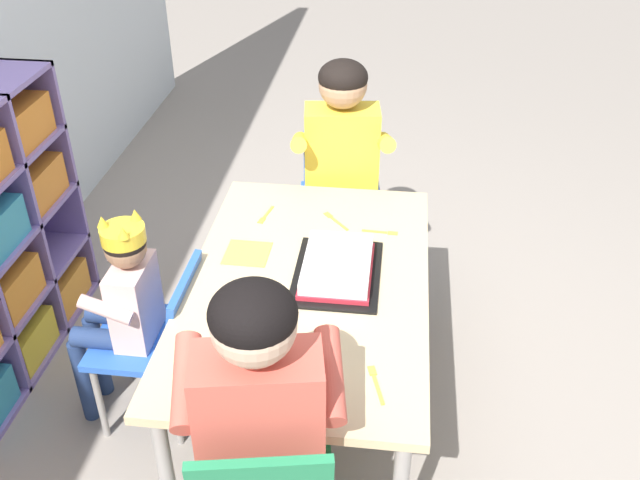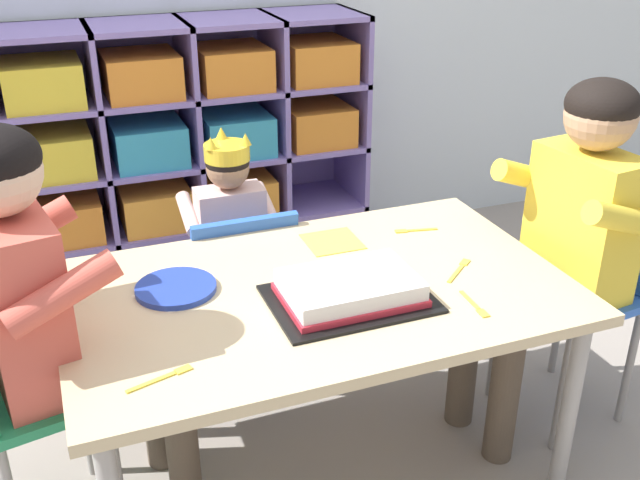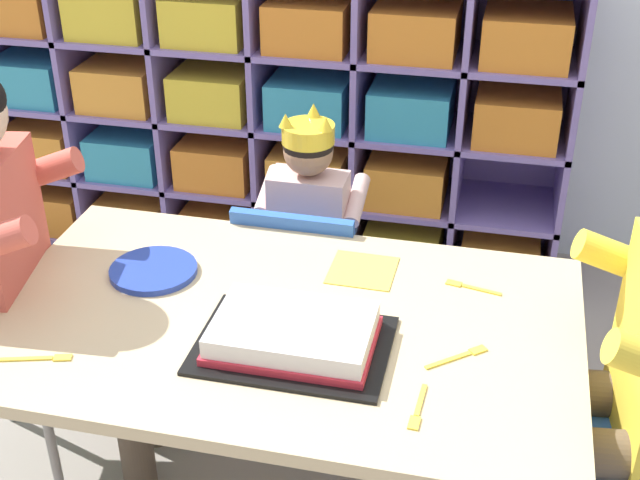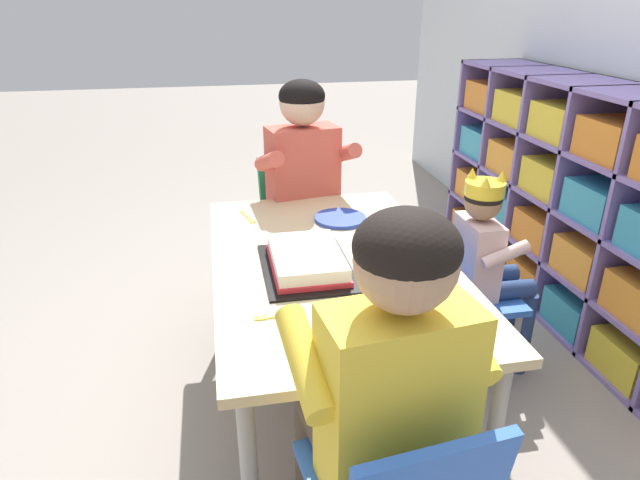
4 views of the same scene
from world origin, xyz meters
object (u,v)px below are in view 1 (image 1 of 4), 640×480
Objects in this scene: fork_by_napkin at (382,232)px; fork_at_table_front_edge at (376,382)px; activity_table at (308,294)px; classroom_chair_guest_side at (340,195)px; birthday_cake_on_tray at (337,268)px; classroom_chair_blue at (159,333)px; fork_scattered_mid_table at (265,216)px; fork_near_child_seat at (335,220)px; guest_at_table_side at (342,161)px; child_with_crown at (122,297)px; adult_helper_seated at (260,404)px; paper_plate_stack at (254,347)px.

fork_at_table_front_edge is at bearing 94.31° from fork_by_napkin.
classroom_chair_guest_side is at bearing -2.08° from activity_table.
birthday_cake_on_tray is at bearing 66.38° from fork_by_napkin.
birthday_cake_on_tray is at bearing 102.52° from classroom_chair_blue.
fork_scattered_mid_table is (0.33, 0.30, -0.03)m from birthday_cake_on_tray.
classroom_chair_guest_side is 0.47m from fork_near_child_seat.
classroom_chair_blue reaches higher than fork_at_table_front_edge.
guest_at_table_side is 0.34m from fork_near_child_seat.
fork_near_child_seat is at bearing 7.19° from birthday_cake_on_tray.
birthday_cake_on_tray is 3.04× the size of fork_by_napkin.
fork_scattered_mid_table is (0.46, -0.29, 0.21)m from classroom_chair_blue.
fork_near_child_seat is (0.38, -0.05, 0.05)m from activity_table.
birthday_cake_on_tray reaches higher than fork_by_napkin.
child_with_crown is 6.37× the size of fork_by_napkin.
classroom_chair_guest_side is (0.83, -0.03, -0.09)m from activity_table.
classroom_chair_blue is (-0.08, 0.50, -0.15)m from activity_table.
birthday_cake_on_tray reaches higher than fork_near_child_seat.
child_with_crown is 0.79× the size of guest_at_table_side.
fork_by_napkin is (-0.40, -0.18, -0.07)m from guest_at_table_side.
classroom_chair_blue is at bearing 102.17° from birthday_cake_on_tray.
birthday_cake_on_tray is (0.05, -0.09, 0.08)m from activity_table.
fork_scattered_mid_table is 0.93m from fork_at_table_front_edge.
activity_table is 0.13m from birthday_cake_on_tray.
adult_helper_seated is (-0.55, -0.47, 0.30)m from classroom_chair_blue.
birthday_cake_on_tray reaches higher than paper_plate_stack.
paper_plate_stack is at bearing -159.83° from fork_scattered_mid_table.
activity_table is at bearing -47.60° from fork_near_child_seat.
activity_table is at bearing 57.66° from fork_by_napkin.
activity_table is 1.54× the size of child_with_crown.
fork_at_table_front_edge is (-0.35, -0.85, 0.07)m from child_with_crown.
classroom_chair_guest_side is at bearing 142.34° from fork_near_child_seat.
fork_scattered_mid_table is at bearing -90.61° from adult_helper_seated.
guest_at_table_side is at bearing 140.92° from fork_near_child_seat.
fork_scattered_mid_table and fork_by_napkin have the same top height.
guest_at_table_side reaches higher than birthday_cake_on_tray.
fork_near_child_seat is (0.72, -0.16, -0.01)m from paper_plate_stack.
birthday_cake_on_tray is at bearing -92.68° from guest_at_table_side.
classroom_chair_guest_side is 5.61× the size of fork_near_child_seat.
birthday_cake_on_tray reaches higher than activity_table.
classroom_chair_blue is at bearing -60.31° from adult_helper_seated.
fork_by_napkin is at bearing 30.67° from fork_near_child_seat.
fork_scattered_mid_table is at bearing 148.25° from classroom_chair_blue.
fork_near_child_seat reaches higher than activity_table.
activity_table is 1.19× the size of adult_helper_seated.
classroom_chair_blue is at bearing 31.78° from fork_by_napkin.
classroom_chair_blue reaches higher than paper_plate_stack.
adult_helper_seated is 1.03m from fork_scattered_mid_table.
adult_helper_seated reaches higher than classroom_chair_blue.
guest_at_table_side is at bearing 4.14° from birthday_cake_on_tray.
guest_at_table_side is (0.72, -0.04, 0.12)m from activity_table.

